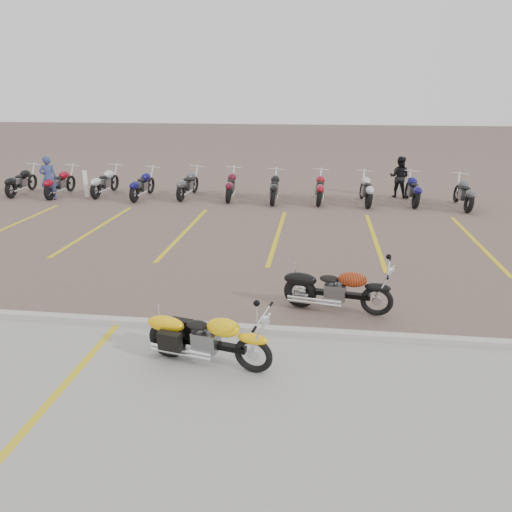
{
  "coord_description": "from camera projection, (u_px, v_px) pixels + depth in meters",
  "views": [
    {
      "loc": [
        1.12,
        -9.57,
        3.95
      ],
      "look_at": [
        -0.09,
        -0.14,
        0.75
      ],
      "focal_mm": 35.0,
      "sensor_mm": 36.0,
      "label": 1
    }
  ],
  "objects": [
    {
      "name": "parking_stripes",
      "position": [
        278.0,
        235.0,
        14.15
      ],
      "size": [
        38.0,
        5.5,
        0.01
      ],
      "primitive_type": null,
      "color": "gold",
      "rests_on": "ground"
    },
    {
      "name": "apron_stripe",
      "position": [
        43.0,
        410.0,
        6.43
      ],
      "size": [
        0.12,
        5.0,
        0.0
      ],
      "primitive_type": "cube",
      "color": "gold",
      "rests_on": "concrete_apron"
    },
    {
      "name": "curb",
      "position": [
        247.0,
        329.0,
        8.49
      ],
      "size": [
        60.0,
        0.18,
        0.12
      ],
      "primitive_type": "cube",
      "color": "#ADAAA3",
      "rests_on": "ground"
    },
    {
      "name": "person_a",
      "position": [
        48.0,
        178.0,
        18.4
      ],
      "size": [
        0.7,
        0.6,
        1.62
      ],
      "primitive_type": "imported",
      "rotation": [
        0.0,
        0.0,
        3.58
      ],
      "color": "navy",
      "rests_on": "ground"
    },
    {
      "name": "person_b",
      "position": [
        399.0,
        177.0,
        18.85
      ],
      "size": [
        0.9,
        0.8,
        1.54
      ],
      "primitive_type": "imported",
      "rotation": [
        0.0,
        0.0,
        2.8
      ],
      "color": "black",
      "rests_on": "ground"
    },
    {
      "name": "ground",
      "position": [
        261.0,
        288.0,
        10.39
      ],
      "size": [
        100.0,
        100.0,
        0.0
      ],
      "primitive_type": "plane",
      "color": "brown",
      "rests_on": "ground"
    },
    {
      "name": "bollard",
      "position": [
        86.0,
        184.0,
        18.97
      ],
      "size": [
        0.2,
        0.2,
        1.0
      ],
      "primitive_type": "cube",
      "rotation": [
        0.0,
        0.0,
        0.42
      ],
      "color": "white",
      "rests_on": "ground"
    },
    {
      "name": "flame_cruiser",
      "position": [
        335.0,
        290.0,
        9.2
      ],
      "size": [
        2.01,
        0.48,
        0.83
      ],
      "rotation": [
        0.1,
        0.0,
        -0.17
      ],
      "color": "black",
      "rests_on": "ground"
    },
    {
      "name": "yellow_cruiser",
      "position": [
        206.0,
        339.0,
        7.41
      ],
      "size": [
        1.98,
        0.55,
        0.82
      ],
      "rotation": [
        0.09,
        0.0,
        -0.22
      ],
      "color": "black",
      "rests_on": "ground"
    },
    {
      "name": "bg_bike_row",
      "position": [
        229.0,
        185.0,
        18.47
      ],
      "size": [
        17.18,
        2.01,
        1.1
      ],
      "color": "black",
      "rests_on": "ground"
    },
    {
      "name": "concrete_apron",
      "position": [
        218.0,
        425.0,
        6.16
      ],
      "size": [
        60.0,
        5.0,
        0.01
      ],
      "primitive_type": "cube",
      "color": "#9E9B93",
      "rests_on": "ground"
    }
  ]
}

